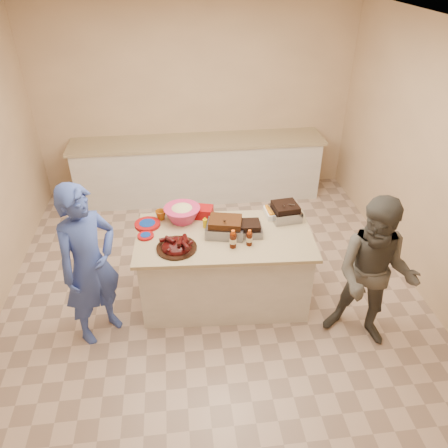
{
  "coord_description": "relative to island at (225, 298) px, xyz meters",
  "views": [
    {
      "loc": [
        -0.33,
        -3.62,
        3.27
      ],
      "look_at": [
        0.1,
        -0.05,
        0.93
      ],
      "focal_mm": 35.0,
      "sensor_mm": 36.0,
      "label": 1
    }
  ],
  "objects": [
    {
      "name": "guest_gray",
      "position": [
        1.26,
        -0.7,
        0.0
      ],
      "size": [
        1.41,
        1.7,
        0.58
      ],
      "primitive_type": "imported",
      "rotation": [
        0.0,
        0.0,
        -0.52
      ],
      "color": "#55534D",
      "rests_on": "ground"
    },
    {
      "name": "mustard_bottle",
      "position": [
        -0.18,
        0.16,
        0.83
      ],
      "size": [
        0.05,
        0.05,
        0.13
      ],
      "primitive_type": "cylinder",
      "rotation": [
        0.0,
        0.0,
        -0.06
      ],
      "color": "#DCB808",
      "rests_on": "island"
    },
    {
      "name": "guest_blue",
      "position": [
        -1.26,
        -0.32,
        0.0
      ],
      "size": [
        1.54,
        1.6,
        0.39
      ],
      "primitive_type": "imported",
      "rotation": [
        0.0,
        0.0,
        0.74
      ],
      "color": "#374EA6",
      "rests_on": "ground"
    },
    {
      "name": "room",
      "position": [
        -0.1,
        0.1,
        0.0
      ],
      "size": [
        4.5,
        5.0,
        2.7
      ],
      "primitive_type": null,
      "color": "beige",
      "rests_on": "ground"
    },
    {
      "name": "plate_stack_large",
      "position": [
        -0.76,
        0.27,
        0.83
      ],
      "size": [
        0.28,
        0.28,
        0.03
      ],
      "primitive_type": "cylinder",
      "rotation": [
        0.0,
        0.0,
        -0.06
      ],
      "color": "maroon",
      "rests_on": "island"
    },
    {
      "name": "island",
      "position": [
        0.0,
        0.0,
        0.0
      ],
      "size": [
        1.8,
        1.03,
        0.83
      ],
      "primitive_type": null,
      "rotation": [
        0.0,
        0.0,
        -0.06
      ],
      "color": "silver",
      "rests_on": "ground"
    },
    {
      "name": "sausage_plate",
      "position": [
        0.04,
        0.21,
        0.83
      ],
      "size": [
        0.37,
        0.37,
        0.06
      ],
      "primitive_type": "cylinder",
      "rotation": [
        0.0,
        0.0,
        0.13
      ],
      "color": "silver",
      "rests_on": "island"
    },
    {
      "name": "plate_stack_small",
      "position": [
        -0.77,
        0.07,
        0.83
      ],
      "size": [
        0.17,
        0.17,
        0.02
      ],
      "primitive_type": "cylinder",
      "rotation": [
        0.0,
        0.0,
        -0.06
      ],
      "color": "maroon",
      "rests_on": "island"
    },
    {
      "name": "sauce_bowl",
      "position": [
        0.05,
        0.21,
        0.83
      ],
      "size": [
        0.15,
        0.05,
        0.15
      ],
      "primitive_type": "imported",
      "rotation": [
        0.0,
        0.0,
        -0.06
      ],
      "color": "silver",
      "rests_on": "island"
    },
    {
      "name": "coleslaw_bowl",
      "position": [
        -0.4,
        0.33,
        0.83
      ],
      "size": [
        0.4,
        0.4,
        0.26
      ],
      "primitive_type": null,
      "rotation": [
        0.0,
        0.0,
        -0.06
      ],
      "color": "#C52A5E",
      "rests_on": "island"
    },
    {
      "name": "basket_stack",
      "position": [
        -0.2,
        0.38,
        0.83
      ],
      "size": [
        0.26,
        0.22,
        0.11
      ],
      "primitive_type": "cube",
      "rotation": [
        0.0,
        0.0,
        -0.28
      ],
      "color": "maroon",
      "rests_on": "island"
    },
    {
      "name": "bbq_bottle_a",
      "position": [
        0.05,
        -0.21,
        0.83
      ],
      "size": [
        0.07,
        0.07,
        0.19
      ],
      "primitive_type": "cylinder",
      "rotation": [
        0.0,
        0.0,
        -0.06
      ],
      "color": "#3B1105",
      "rests_on": "island"
    },
    {
      "name": "brisket_tray",
      "position": [
        0.23,
        -0.0,
        0.83
      ],
      "size": [
        0.28,
        0.24,
        0.08
      ],
      "primitive_type": "cube",
      "rotation": [
        0.0,
        0.0,
        -0.06
      ],
      "color": "black",
      "rests_on": "island"
    },
    {
      "name": "plastic_cup",
      "position": [
        -0.62,
        0.37,
        0.83
      ],
      "size": [
        0.12,
        0.11,
        0.11
      ],
      "primitive_type": "imported",
      "rotation": [
        0.0,
        0.0,
        -0.06
      ],
      "color": "#99540C",
      "rests_on": "island"
    },
    {
      "name": "mac_cheese_dish",
      "position": [
        0.63,
        0.31,
        0.83
      ],
      "size": [
        0.32,
        0.24,
        0.08
      ],
      "primitive_type": "cube",
      "rotation": [
        0.0,
        0.0,
        0.04
      ],
      "color": "orange",
      "rests_on": "island"
    },
    {
      "name": "pulled_pork_tray",
      "position": [
        0.01,
        0.02,
        0.83
      ],
      "size": [
        0.42,
        0.35,
        0.11
      ],
      "primitive_type": "cube",
      "rotation": [
        0.0,
        0.0,
        -0.22
      ],
      "color": "#47230F",
      "rests_on": "island"
    },
    {
      "name": "bbq_bottle_b",
      "position": [
        0.21,
        -0.19,
        0.83
      ],
      "size": [
        0.06,
        0.06,
        0.17
      ],
      "primitive_type": "cylinder",
      "rotation": [
        0.0,
        0.0,
        -0.06
      ],
      "color": "#3B1105",
      "rests_on": "island"
    },
    {
      "name": "roasting_pan",
      "position": [
        0.66,
        0.24,
        0.83
      ],
      "size": [
        0.32,
        0.32,
        0.11
      ],
      "primitive_type": "cube",
      "rotation": [
        0.0,
        0.0,
        0.12
      ],
      "color": "gray",
      "rests_on": "island"
    },
    {
      "name": "rib_platter",
      "position": [
        -0.48,
        -0.17,
        0.83
      ],
      "size": [
        0.5,
        0.5,
        0.15
      ],
      "primitive_type": null,
      "rotation": [
        0.0,
        0.0,
        -0.39
      ],
      "color": "#3B0708",
      "rests_on": "island"
    },
    {
      "name": "back_counter",
      "position": [
        -0.1,
        2.3,
        0.45
      ],
      "size": [
        3.6,
        0.64,
        0.9
      ],
      "primitive_type": null,
      "color": "silver",
      "rests_on": "ground"
    }
  ]
}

